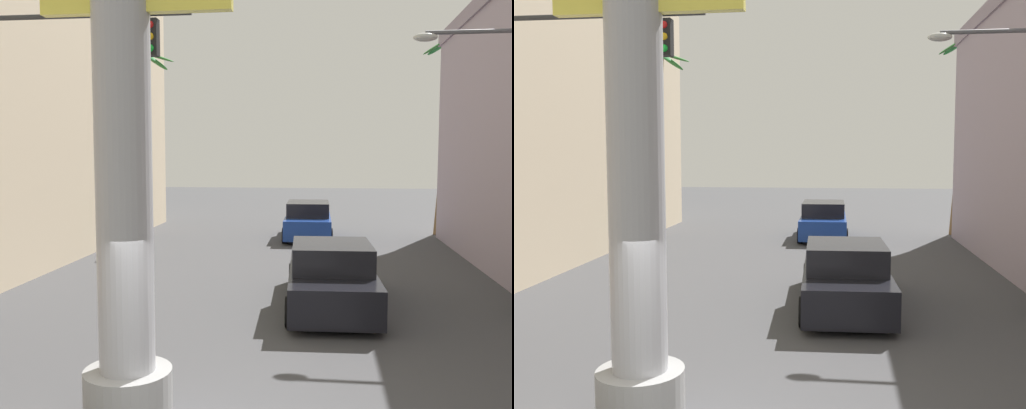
% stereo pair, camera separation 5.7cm
% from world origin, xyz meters
% --- Properties ---
extents(ground_plane, '(88.86, 88.86, 0.00)m').
position_xyz_m(ground_plane, '(0.00, 10.00, 0.00)').
color(ground_plane, '#424244').
extents(neon_sign_pole, '(2.84, 1.19, 10.79)m').
position_xyz_m(neon_sign_pole, '(-1.18, 1.45, 4.92)').
color(neon_sign_pole, '#9E9EA3').
rests_on(neon_sign_pole, ground).
extents(traffic_light_mast, '(5.25, 0.32, 6.38)m').
position_xyz_m(traffic_light_mast, '(-4.75, 5.12, 4.47)').
color(traffic_light_mast, '#333333').
rests_on(traffic_light_mast, ground).
extents(car_lead, '(2.20, 5.20, 1.56)m').
position_xyz_m(car_lead, '(1.61, 7.59, 0.70)').
color(car_lead, black).
rests_on(car_lead, ground).
extents(car_far, '(2.05, 4.60, 1.56)m').
position_xyz_m(car_far, '(0.78, 18.56, 0.74)').
color(car_far, black).
rests_on(car_far, ground).
extents(palm_tree_far_left, '(2.99, 2.97, 8.17)m').
position_xyz_m(palm_tree_far_left, '(-6.60, 18.86, 5.43)').
color(palm_tree_far_left, brown).
rests_on(palm_tree_far_left, ground).
extents(palm_tree_far_right, '(2.46, 2.26, 8.64)m').
position_xyz_m(palm_tree_far_right, '(6.77, 20.15, 5.07)').
color(palm_tree_far_right, brown).
rests_on(palm_tree_far_right, ground).
extents(pedestrian_far_left, '(0.47, 0.47, 1.65)m').
position_xyz_m(pedestrian_far_left, '(-5.35, 13.46, 0.96)').
color(pedestrian_far_left, '#1E233F').
rests_on(pedestrian_far_left, ground).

